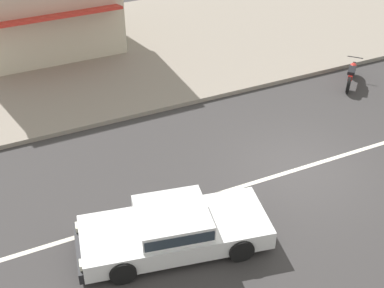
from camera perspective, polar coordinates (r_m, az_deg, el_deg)
name	(u,v)px	position (r m, az deg, el deg)	size (l,w,h in m)	color
ground_plane	(301,168)	(15.49, 11.52, -2.57)	(160.00, 160.00, 0.00)	#383535
lane_centre_stripe	(301,168)	(15.49, 11.52, -2.56)	(50.40, 0.14, 0.01)	silver
kerb_strip	(169,41)	(22.66, -2.43, 10.88)	(68.00, 10.00, 0.15)	gray
sedan_white_5	(173,228)	(12.56, -2.03, -8.95)	(4.71, 2.51, 1.06)	white
motorcycle_0	(352,73)	(20.09, 16.66, 7.25)	(1.41, 1.37, 0.80)	black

